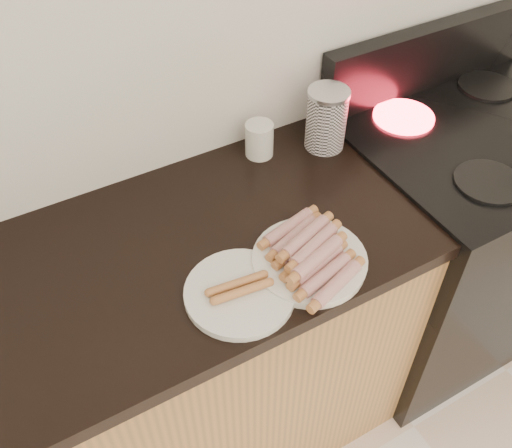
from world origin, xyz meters
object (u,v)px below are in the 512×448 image
canister (326,119)px  stove (449,239)px  main_plate (309,262)px  side_plate (240,293)px  mug (259,140)px

canister → stove: bearing=-23.2°
main_plate → side_plate: 0.18m
side_plate → stove: bearing=10.3°
stove → side_plate: size_ratio=3.75×
canister → mug: bearing=162.7°
stove → main_plate: (-0.72, -0.17, 0.45)m
canister → main_plate: bearing=-128.5°
side_plate → canister: canister is taller
stove → mug: 0.83m
side_plate → mug: bearing=55.4°
main_plate → stove: bearing=12.8°
main_plate → canister: (0.28, 0.35, 0.08)m
stove → side_plate: (-0.90, -0.17, 0.45)m
main_plate → mug: 0.42m
side_plate → mug: 0.50m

